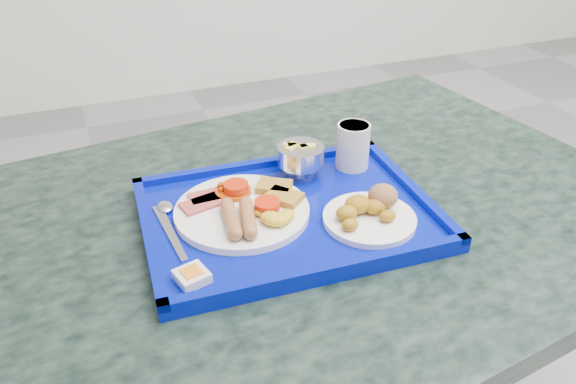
{
  "coord_description": "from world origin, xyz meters",
  "views": [
    {
      "loc": [
        -1.34,
        -0.41,
        1.34
      ],
      "look_at": [
        -1.05,
        0.32,
        0.86
      ],
      "focal_mm": 35.0,
      "sensor_mm": 36.0,
      "label": 1
    }
  ],
  "objects_px": {
    "table": "(291,300)",
    "juice_cup": "(353,145)",
    "main_plate": "(246,209)",
    "bread_plate": "(370,212)",
    "tray": "(288,215)",
    "fruit_bowl": "(300,156)"
  },
  "relations": [
    {
      "from": "table",
      "to": "juice_cup",
      "type": "distance_m",
      "value": 0.32
    },
    {
      "from": "table",
      "to": "juice_cup",
      "type": "xyz_separation_m",
      "value": [
        0.16,
        0.08,
        0.27
      ]
    },
    {
      "from": "main_plate",
      "to": "bread_plate",
      "type": "xyz_separation_m",
      "value": [
        0.19,
        -0.09,
        0.0
      ]
    },
    {
      "from": "table",
      "to": "tray",
      "type": "height_order",
      "value": "tray"
    },
    {
      "from": "table",
      "to": "fruit_bowl",
      "type": "height_order",
      "value": "fruit_bowl"
    },
    {
      "from": "main_plate",
      "to": "bread_plate",
      "type": "bearing_deg",
      "value": -25.21
    },
    {
      "from": "tray",
      "to": "fruit_bowl",
      "type": "xyz_separation_m",
      "value": [
        0.07,
        0.11,
        0.05
      ]
    },
    {
      "from": "table",
      "to": "juice_cup",
      "type": "height_order",
      "value": "juice_cup"
    },
    {
      "from": "fruit_bowl",
      "to": "tray",
      "type": "bearing_deg",
      "value": -121.64
    },
    {
      "from": "fruit_bowl",
      "to": "juice_cup",
      "type": "height_order",
      "value": "juice_cup"
    },
    {
      "from": "tray",
      "to": "juice_cup",
      "type": "distance_m",
      "value": 0.21
    },
    {
      "from": "tray",
      "to": "juice_cup",
      "type": "height_order",
      "value": "juice_cup"
    },
    {
      "from": "table",
      "to": "bread_plate",
      "type": "height_order",
      "value": "bread_plate"
    },
    {
      "from": "tray",
      "to": "bread_plate",
      "type": "xyz_separation_m",
      "value": [
        0.12,
        -0.07,
        0.02
      ]
    },
    {
      "from": "table",
      "to": "main_plate",
      "type": "relative_size",
      "value": 6.16
    },
    {
      "from": "main_plate",
      "to": "bread_plate",
      "type": "height_order",
      "value": "bread_plate"
    },
    {
      "from": "juice_cup",
      "to": "tray",
      "type": "bearing_deg",
      "value": -149.14
    },
    {
      "from": "bread_plate",
      "to": "fruit_bowl",
      "type": "bearing_deg",
      "value": 105.0
    },
    {
      "from": "bread_plate",
      "to": "fruit_bowl",
      "type": "relative_size",
      "value": 1.76
    },
    {
      "from": "tray",
      "to": "main_plate",
      "type": "bearing_deg",
      "value": 165.35
    },
    {
      "from": "tray",
      "to": "fruit_bowl",
      "type": "relative_size",
      "value": 5.74
    },
    {
      "from": "fruit_bowl",
      "to": "bread_plate",
      "type": "bearing_deg",
      "value": -75.0
    }
  ]
}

